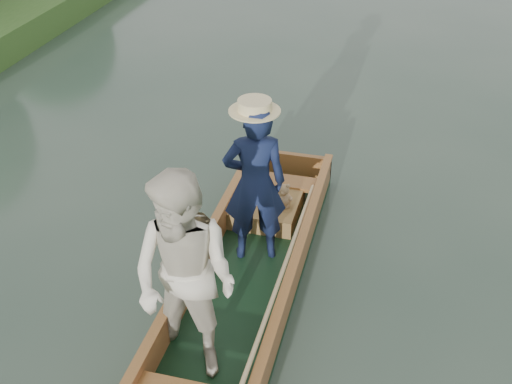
# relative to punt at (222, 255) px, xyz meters

# --- Properties ---
(ground) EXTENTS (120.00, 120.00, 0.00)m
(ground) POSITION_rel_punt_xyz_m (0.10, 0.31, -0.78)
(ground) COLOR #283D30
(ground) RESTS_ON ground
(punt) EXTENTS (1.31, 5.01, 2.10)m
(punt) POSITION_rel_punt_xyz_m (0.00, 0.00, 0.00)
(punt) COLOR black
(punt) RESTS_ON ground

